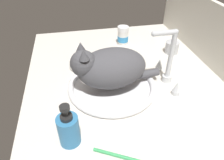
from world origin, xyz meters
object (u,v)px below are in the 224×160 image
(faucet, at_px, (168,63))
(cat, at_px, (108,68))
(sink_basin, at_px, (112,86))
(metal_jar, at_px, (172,47))
(pill_bottle, at_px, (123,36))
(soap_pump_bottle, at_px, (69,129))
(toothbrush, at_px, (124,157))

(faucet, bearing_deg, cat, -89.60)
(sink_basin, height_order, metal_jar, metal_jar)
(sink_basin, height_order, cat, cat)
(cat, relative_size, metal_jar, 5.28)
(pill_bottle, bearing_deg, cat, -22.42)
(faucet, relative_size, soap_pump_bottle, 1.58)
(metal_jar, bearing_deg, pill_bottle, -123.47)
(faucet, bearing_deg, pill_bottle, -166.21)
(metal_jar, bearing_deg, cat, -58.98)
(sink_basin, relative_size, pill_bottle, 3.54)
(sink_basin, xyz_separation_m, soap_pump_bottle, (0.23, -0.18, 0.04))
(cat, xyz_separation_m, soap_pump_bottle, (0.23, -0.16, -0.05))
(toothbrush, bearing_deg, cat, 177.52)
(faucet, bearing_deg, toothbrush, -38.98)
(sink_basin, bearing_deg, cat, -84.27)
(metal_jar, bearing_deg, soap_pump_bottle, -49.65)
(sink_basin, xyz_separation_m, faucet, (0.00, 0.23, 0.08))
(cat, height_order, metal_jar, cat)
(faucet, xyz_separation_m, cat, (0.00, -0.25, 0.01))
(faucet, distance_m, soap_pump_bottle, 0.47)
(sink_basin, bearing_deg, toothbrush, -5.52)
(toothbrush, bearing_deg, sink_basin, 174.48)
(faucet, height_order, pill_bottle, faucet)
(metal_jar, xyz_separation_m, pill_bottle, (-0.15, -0.23, 0.02))
(metal_jar, relative_size, toothbrush, 0.43)
(metal_jar, bearing_deg, sink_basin, -57.98)
(metal_jar, distance_m, toothbrush, 0.68)
(cat, height_order, pill_bottle, cat)
(cat, relative_size, toothbrush, 2.28)
(soap_pump_bottle, height_order, toothbrush, soap_pump_bottle)
(toothbrush, bearing_deg, faucet, 141.02)
(sink_basin, bearing_deg, pill_bottle, 159.79)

